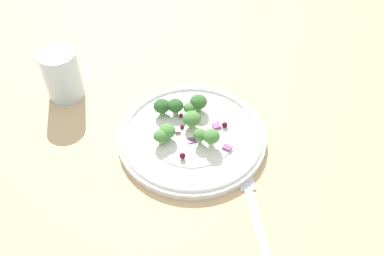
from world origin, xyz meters
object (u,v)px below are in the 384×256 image
(broccoli_floret_0, at_px, (200,135))
(fork, at_px, (256,216))
(broccoli_floret_1, at_px, (192,119))
(plate, at_px, (192,136))
(water_glass, at_px, (62,75))
(broccoli_floret_2, at_px, (189,108))

(broccoli_floret_0, bearing_deg, fork, -14.95)
(broccoli_floret_0, bearing_deg, broccoli_floret_1, 154.10)
(plate, xyz_separation_m, broccoli_floret_1, (-0.01, 0.01, 0.02))
(fork, bearing_deg, water_glass, -175.12)
(broccoli_floret_1, xyz_separation_m, broccoli_floret_2, (-0.02, 0.02, -0.00))
(fork, bearing_deg, broccoli_floret_0, 165.05)
(broccoli_floret_0, xyz_separation_m, broccoli_floret_1, (-0.03, 0.02, 0.00))
(broccoli_floret_2, height_order, water_glass, water_glass)
(water_glass, bearing_deg, broccoli_floret_2, 27.51)
(broccoli_floret_1, height_order, fork, broccoli_floret_1)
(broccoli_floret_2, relative_size, fork, 0.14)
(broccoli_floret_0, relative_size, water_glass, 0.25)
(fork, bearing_deg, broccoli_floret_1, 162.85)
(broccoli_floret_0, xyz_separation_m, fork, (0.15, -0.04, -0.03))
(broccoli_floret_2, xyz_separation_m, fork, (0.20, -0.07, -0.03))
(plate, relative_size, broccoli_floret_1, 8.10)
(water_glass, bearing_deg, fork, 4.88)
(broccoli_floret_2, bearing_deg, plate, -40.34)
(broccoli_floret_1, relative_size, water_glass, 0.33)
(broccoli_floret_2, bearing_deg, broccoli_floret_0, -31.22)
(broccoli_floret_2, xyz_separation_m, water_glass, (-0.21, -0.11, 0.02))
(plate, bearing_deg, fork, -14.69)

